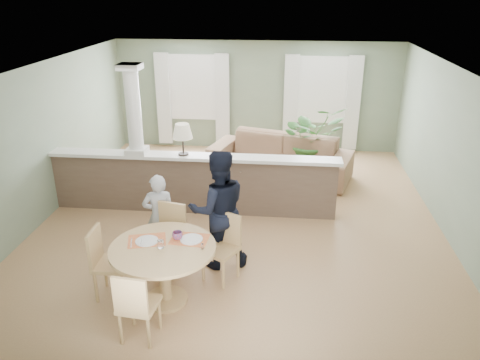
# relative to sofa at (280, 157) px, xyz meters

# --- Properties ---
(ground) EXTENTS (8.00, 8.00, 0.00)m
(ground) POSITION_rel_sofa_xyz_m (-0.64, -2.10, -0.44)
(ground) COLOR tan
(ground) RESTS_ON ground
(room_shell) EXTENTS (7.02, 8.02, 2.71)m
(room_shell) POSITION_rel_sofa_xyz_m (-0.67, -1.47, 1.37)
(room_shell) COLOR gray
(room_shell) RESTS_ON ground
(pony_wall) EXTENTS (5.32, 0.38, 2.70)m
(pony_wall) POSITION_rel_sofa_xyz_m (-1.63, -1.90, 0.26)
(pony_wall) COLOR brown
(pony_wall) RESTS_ON ground
(sofa) EXTENTS (3.26, 2.00, 0.89)m
(sofa) POSITION_rel_sofa_xyz_m (0.00, 0.00, 0.00)
(sofa) COLOR brown
(sofa) RESTS_ON ground
(houseplant) EXTENTS (1.75, 1.66, 1.54)m
(houseplant) POSITION_rel_sofa_xyz_m (0.68, 0.41, 0.32)
(houseplant) COLOR #32692A
(houseplant) RESTS_ON ground
(dining_table) EXTENTS (1.37, 1.37, 0.94)m
(dining_table) POSITION_rel_sofa_xyz_m (-1.39, -4.59, 0.21)
(dining_table) COLOR tan
(dining_table) RESTS_ON ground
(chair_far_boy) EXTENTS (0.54, 0.54, 1.00)m
(chair_far_boy) POSITION_rel_sofa_xyz_m (-1.52, -3.78, 0.11)
(chair_far_boy) COLOR tan
(chair_far_boy) RESTS_ON ground
(chair_far_man) EXTENTS (0.60, 0.60, 0.97)m
(chair_far_man) POSITION_rel_sofa_xyz_m (-0.70, -3.94, 0.09)
(chair_far_man) COLOR tan
(chair_far_man) RESTS_ON ground
(chair_near) EXTENTS (0.47, 0.47, 0.95)m
(chair_near) POSITION_rel_sofa_xyz_m (-1.53, -5.38, 0.08)
(chair_near) COLOR tan
(chair_near) RESTS_ON ground
(chair_side) EXTENTS (0.46, 0.46, 0.99)m
(chair_side) POSITION_rel_sofa_xyz_m (-2.20, -4.54, 0.10)
(chair_side) COLOR tan
(chair_side) RESTS_ON ground
(child_person) EXTENTS (0.56, 0.43, 1.36)m
(child_person) POSITION_rel_sofa_xyz_m (-1.74, -3.50, 0.24)
(child_person) COLOR #A3A4A8
(child_person) RESTS_ON ground
(man_person) EXTENTS (1.05, 0.93, 1.81)m
(man_person) POSITION_rel_sofa_xyz_m (-0.82, -3.61, 0.46)
(man_person) COLOR black
(man_person) RESTS_ON ground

